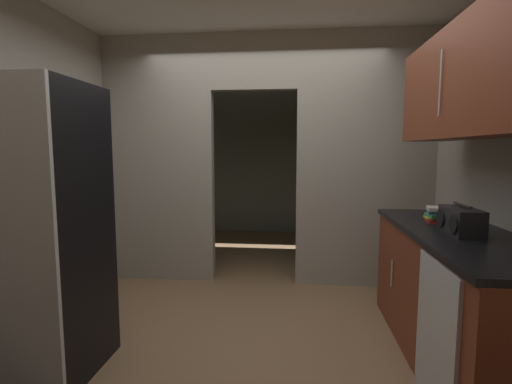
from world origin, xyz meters
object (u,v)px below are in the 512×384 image
boombox (461,221)px  book_stack (434,215)px  refrigerator (26,232)px  dishwasher (436,339)px

boombox → book_stack: boombox is taller
refrigerator → book_stack: refrigerator is taller
dishwasher → boombox: size_ratio=2.43×
refrigerator → boombox: refrigerator is taller
dishwasher → book_stack: size_ratio=5.04×
boombox → dishwasher: bearing=-121.8°
boombox → book_stack: 0.40m
refrigerator → dishwasher: bearing=-3.5°
refrigerator → dishwasher: size_ratio=2.18×
dishwasher → boombox: 0.80m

